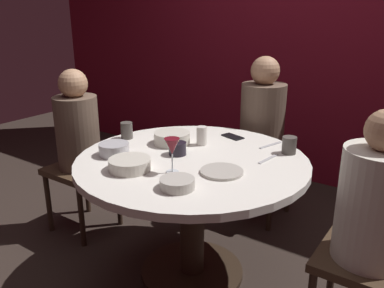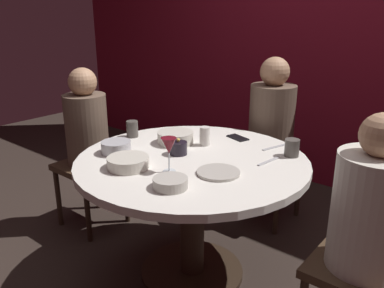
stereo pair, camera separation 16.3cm
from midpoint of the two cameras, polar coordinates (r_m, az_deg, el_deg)
ground_plane at (r=2.49m, az=1.97°, el=-17.98°), size 8.00×8.00×0.00m
back_wall at (r=3.57m, az=20.30°, el=14.61°), size 6.00×0.10×2.60m
dining_table at (r=2.20m, az=2.13°, el=-6.05°), size 1.25×1.25×0.73m
seated_diner_left at (r=2.77m, az=-13.23°, el=1.72°), size 0.40×0.40×1.13m
seated_diner_back at (r=2.85m, az=12.94°, el=2.90°), size 0.40×0.40×1.19m
seated_diner_right at (r=1.80m, az=26.56°, el=-9.42°), size 0.40×0.40×1.13m
candle_holder at (r=2.18m, az=0.12°, el=-0.63°), size 0.10×0.10×0.09m
wine_glass at (r=1.91m, az=-0.91°, el=-0.51°), size 0.08×0.08×0.18m
dinner_plate at (r=1.94m, az=6.21°, el=-4.10°), size 0.21×0.21×0.01m
cell_phone at (r=2.49m, az=8.39°, el=0.89°), size 0.15×0.11×0.01m
bowl_serving_large at (r=2.23m, az=-8.78°, el=-0.48°), size 0.16×0.16×0.07m
bowl_salad_center at (r=2.36m, az=-0.42°, el=0.92°), size 0.21×0.21×0.07m
bowl_small_white at (r=1.78m, az=-0.50°, el=-5.64°), size 0.16×0.16×0.05m
bowl_sauce_side at (r=2.01m, az=-6.88°, el=-2.68°), size 0.21×0.21×0.06m
cup_near_candle at (r=2.23m, az=16.18°, el=-0.56°), size 0.08×0.08×0.10m
cup_by_left_diner at (r=2.49m, az=-6.73°, el=2.13°), size 0.07×0.07×0.10m
cup_by_right_diner at (r=2.33m, az=3.85°, el=1.12°), size 0.06×0.06×0.11m
fork_near_plate at (r=2.14m, az=13.15°, el=-2.43°), size 0.04×0.18×0.01m
knife_near_plate at (r=2.36m, az=13.69°, el=-0.49°), size 0.07×0.18×0.01m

